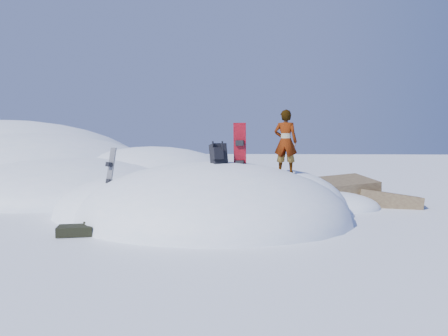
# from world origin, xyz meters

# --- Properties ---
(ground) EXTENTS (120.00, 120.00, 0.00)m
(ground) POSITION_xyz_m (0.00, 0.00, 0.00)
(ground) COLOR white
(ground) RESTS_ON ground
(snow_mound) EXTENTS (8.00, 6.00, 3.00)m
(snow_mound) POSITION_xyz_m (-0.17, 0.24, 0.00)
(snow_mound) COLOR white
(snow_mound) RESTS_ON ground
(snow_ridge) EXTENTS (21.50, 18.50, 6.40)m
(snow_ridge) POSITION_xyz_m (-10.43, 9.85, 0.00)
(snow_ridge) COLOR white
(snow_ridge) RESTS_ON ground
(rock_outcrop) EXTENTS (4.68, 4.41, 1.68)m
(rock_outcrop) POSITION_xyz_m (3.72, 3.01, 0.01)
(rock_outcrop) COLOR brown
(rock_outcrop) RESTS_ON ground
(snowboard_red) EXTENTS (0.33, 0.24, 1.67)m
(snowboard_red) POSITION_xyz_m (0.71, -0.13, 1.66)
(snowboard_red) COLOR red
(snowboard_red) RESTS_ON snow_mound
(snowboard_dark) EXTENTS (0.38, 0.38, 1.40)m
(snowboard_dark) POSITION_xyz_m (-2.57, -0.34, 1.16)
(snowboard_dark) COLOR black
(snowboard_dark) RESTS_ON snow_mound
(backpack) EXTENTS (0.50, 0.54, 0.60)m
(backpack) POSITION_xyz_m (0.20, -0.43, 1.70)
(backpack) COLOR black
(backpack) RESTS_ON snow_mound
(gear_pile) EXTENTS (0.99, 0.76, 0.26)m
(gear_pile) POSITION_xyz_m (-2.64, -2.08, 0.13)
(gear_pile) COLOR black
(gear_pile) RESTS_ON ground
(person) EXTENTS (0.67, 0.52, 1.63)m
(person) POSITION_xyz_m (1.85, 0.28, 2.00)
(person) COLOR slate
(person) RESTS_ON snow_mound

